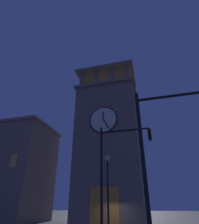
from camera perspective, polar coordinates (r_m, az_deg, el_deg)
The scene contains 4 objects.
clocktower at distance 26.28m, azimuth 2.90°, elevation -10.37°, with size 8.79×6.89×23.66m.
traffic_signal_near at distance 7.78m, azimuth 21.20°, elevation -7.23°, with size 3.95×0.41×6.58m.
traffic_signal_mid at distance 12.24m, azimuth 5.03°, elevation -14.79°, with size 3.38×0.41×6.93m.
street_lamp at distance 15.60m, azimuth 2.49°, elevation -19.61°, with size 0.44×0.44×5.79m.
Camera 1 is at (-3.96, 19.67, 2.02)m, focal length 30.12 mm.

